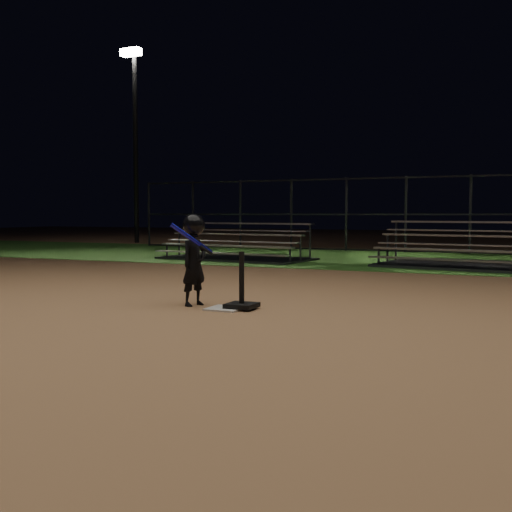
# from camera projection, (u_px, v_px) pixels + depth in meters

# --- Properties ---
(ground) EXTENTS (80.00, 80.00, 0.00)m
(ground) POSITION_uv_depth(u_px,v_px,m) (225.00, 309.00, 8.06)
(ground) COLOR #A6744B
(ground) RESTS_ON ground
(grass_strip) EXTENTS (60.00, 8.00, 0.01)m
(grass_strip) POSITION_uv_depth(u_px,v_px,m) (386.00, 258.00, 17.17)
(grass_strip) COLOR #2C5D1E
(grass_strip) RESTS_ON ground
(home_plate) EXTENTS (0.45, 0.45, 0.02)m
(home_plate) POSITION_uv_depth(u_px,v_px,m) (225.00, 309.00, 8.06)
(home_plate) COLOR beige
(home_plate) RESTS_ON ground
(batting_tee) EXTENTS (0.38, 0.38, 0.75)m
(batting_tee) POSITION_uv_depth(u_px,v_px,m) (242.00, 298.00, 8.06)
(batting_tee) COLOR black
(batting_tee) RESTS_ON home_plate
(child_batter) EXTENTS (0.48, 0.62, 1.27)m
(child_batter) POSITION_uv_depth(u_px,v_px,m) (194.00, 257.00, 8.36)
(child_batter) COLOR black
(child_batter) RESTS_ON ground
(bleacher_left) EXTENTS (4.36, 2.50, 1.02)m
(bleacher_left) POSITION_uv_depth(u_px,v_px,m) (235.00, 252.00, 16.76)
(bleacher_left) COLOR silver
(bleacher_left) RESTS_ON ground
(bleacher_right) EXTENTS (4.72, 2.79, 1.09)m
(bleacher_right) POSITION_uv_depth(u_px,v_px,m) (475.00, 259.00, 14.09)
(bleacher_right) COLOR #A9AAAE
(bleacher_right) RESTS_ON ground
(backstop_fence) EXTENTS (20.08, 0.08, 2.50)m
(backstop_fence) POSITION_uv_depth(u_px,v_px,m) (406.00, 214.00, 19.81)
(backstop_fence) COLOR #38383D
(backstop_fence) RESTS_ON ground
(light_pole_left) EXTENTS (0.90, 0.53, 8.30)m
(light_pole_left) POSITION_uv_depth(u_px,v_px,m) (135.00, 129.00, 26.21)
(light_pole_left) COLOR #2D2D30
(light_pole_left) RESTS_ON ground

